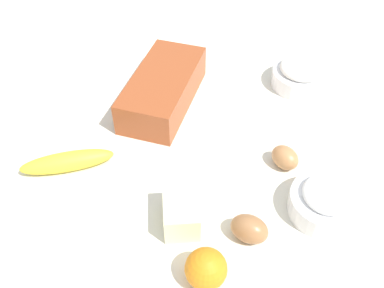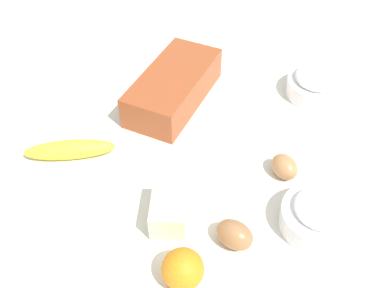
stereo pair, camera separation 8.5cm
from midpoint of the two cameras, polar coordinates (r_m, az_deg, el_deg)
ground_plane at (r=0.94m, az=-2.60°, el=-2.28°), size 2.40×2.40×0.02m
loaf_pan at (r=1.05m, az=-6.14°, el=7.12°), size 0.30×0.18×0.08m
flour_bowl at (r=1.12m, az=11.87°, el=8.79°), size 0.14×0.14×0.07m
sugar_bowl at (r=0.84m, az=14.33°, el=-7.36°), size 0.14×0.14×0.07m
banana at (r=0.94m, az=-18.42°, el=-2.32°), size 0.11×0.19×0.04m
orange_fruit at (r=0.74m, az=-1.61°, el=-16.10°), size 0.07×0.07×0.07m
butter_block at (r=0.81m, az=-4.60°, el=-9.06°), size 0.10×0.08×0.06m
egg_near_butter at (r=0.79m, az=4.36°, el=-11.11°), size 0.07×0.08×0.05m
egg_beside_bowl at (r=0.91m, az=9.39°, el=-1.65°), size 0.08×0.08×0.05m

